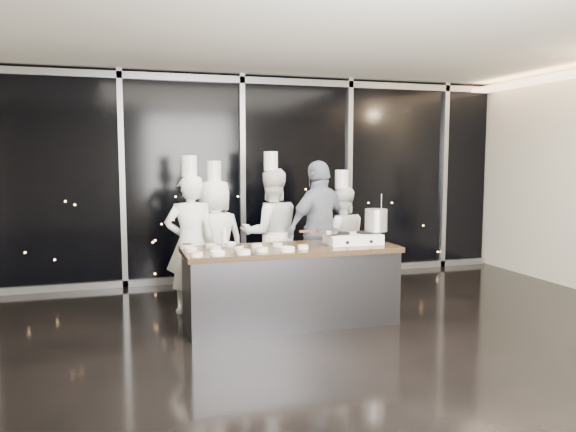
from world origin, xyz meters
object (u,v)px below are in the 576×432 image
at_px(stock_pot, 376,220).
at_px(guest, 320,230).
at_px(demo_counter, 291,285).
at_px(chef_center, 271,233).
at_px(stove, 353,238).
at_px(chef_left, 215,241).
at_px(chef_far_left, 191,242).
at_px(chef_right, 341,239).
at_px(frying_pan, 326,231).

distance_m(stock_pot, guest, 1.13).
height_order(demo_counter, chef_center, chef_center).
height_order(stove, guest, guest).
distance_m(chef_left, chef_center, 0.81).
relative_size(chef_far_left, guest, 1.03).
bearing_deg(chef_right, stove, 83.95).
distance_m(stove, chef_far_left, 1.99).
relative_size(stove, stock_pot, 2.44).
distance_m(stove, frying_pan, 0.36).
distance_m(demo_counter, frying_pan, 0.75).
xyz_separation_m(stove, chef_right, (0.34, 1.17, -0.19)).
height_order(stock_pot, chef_center, chef_center).
height_order(demo_counter, stove, stove).
relative_size(guest, chef_right, 1.08).
xyz_separation_m(chef_left, chef_center, (0.80, 0.12, 0.06)).
height_order(frying_pan, chef_left, chef_left).
bearing_deg(frying_pan, guest, 76.06).
distance_m(stove, chef_center, 1.43).
xyz_separation_m(chef_far_left, guest, (1.79, 0.24, 0.06)).
bearing_deg(stove, chef_left, 144.49).
xyz_separation_m(demo_counter, stove, (0.78, 0.01, 0.51)).
height_order(frying_pan, stock_pot, stock_pot).
bearing_deg(chef_center, frying_pan, 103.82).
bearing_deg(chef_far_left, stove, 155.91).
relative_size(demo_counter, chef_far_left, 1.26).
distance_m(stock_pot, chef_left, 2.13).
height_order(stove, chef_left, chef_left).
xyz_separation_m(stove, stock_pot, (0.30, -0.00, 0.21)).
xyz_separation_m(stove, frying_pan, (-0.34, 0.01, 0.10)).
xyz_separation_m(demo_counter, chef_far_left, (-1.04, 0.82, 0.43)).
relative_size(stock_pot, chef_center, 0.13).
bearing_deg(frying_pan, chef_left, 137.06).
bearing_deg(stock_pot, frying_pan, 179.32).
bearing_deg(stove, stock_pot, 2.64).
bearing_deg(chef_far_left, frying_pan, 151.33).
relative_size(demo_counter, frying_pan, 5.10).
height_order(chef_left, chef_center, chef_center).
xyz_separation_m(stove, chef_far_left, (-1.82, 0.82, -0.09)).
bearing_deg(chef_center, stove, 117.12).
distance_m(stove, chef_right, 1.23).
distance_m(demo_counter, chef_center, 1.36).
bearing_deg(demo_counter, stove, 0.43).
xyz_separation_m(frying_pan, chef_center, (-0.32, 1.27, -0.17)).
height_order(stove, stock_pot, stock_pot).
height_order(chef_left, chef_right, chef_left).
relative_size(stock_pot, chef_right, 0.15).
xyz_separation_m(frying_pan, chef_left, (-1.12, 1.15, -0.23)).
bearing_deg(demo_counter, chef_center, 84.69).
distance_m(demo_counter, chef_left, 1.40).
height_order(frying_pan, chef_right, chef_right).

